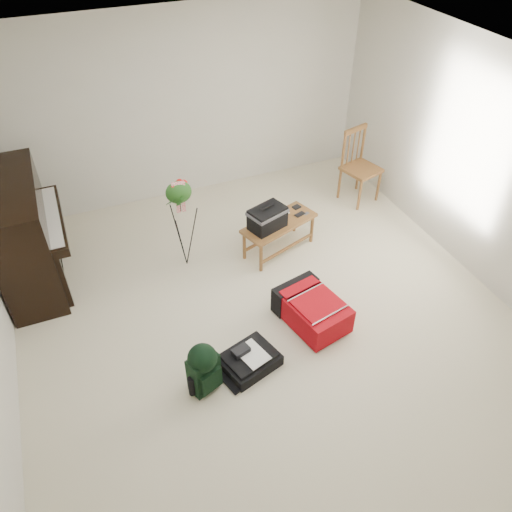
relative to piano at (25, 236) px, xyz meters
name	(u,v)px	position (x,y,z in m)	size (l,w,h in m)	color
floor	(267,317)	(2.19, -1.60, -0.60)	(5.00, 5.50, 0.01)	beige
ceiling	(272,87)	(2.19, -1.60, 1.90)	(5.00, 5.50, 0.01)	white
wall_back	(184,107)	(2.19, 1.15, 0.65)	(5.00, 0.04, 2.50)	beige
wall_right	(486,169)	(4.69, -1.60, 0.65)	(0.04, 5.50, 2.50)	beige
piano	(25,236)	(0.00, 0.00, 0.00)	(0.71, 1.50, 1.25)	black
bench	(270,218)	(2.65, -0.59, -0.09)	(1.01, 0.66, 0.72)	#9B6532
dining_chair	(360,167)	(4.27, 0.05, -0.10)	(0.54, 0.54, 1.02)	#9B6532
red_suitcase	(310,306)	(2.59, -1.77, -0.43)	(0.65, 0.84, 0.32)	red
black_duffel	(249,359)	(1.78, -2.10, -0.52)	(0.62, 0.55, 0.22)	black
green_backpack	(203,367)	(1.30, -2.18, -0.30)	(0.32, 0.30, 0.55)	black
flower_stand	(182,225)	(1.65, -0.42, -0.03)	(0.40, 0.40, 1.17)	black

